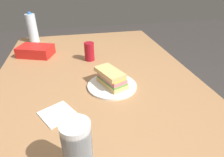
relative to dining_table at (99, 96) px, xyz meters
The scene contains 8 objects.
dining_table is the anchor object (origin of this frame).
paper_plate 0.11m from the dining_table, 117.49° to the right, with size 0.26×0.26×0.01m, color white.
sandwich 0.15m from the dining_table, 116.72° to the right, with size 0.20×0.16×0.08m.
soda_can_red 0.36m from the dining_table, ahead, with size 0.07×0.07×0.12m, color maroon.
chip_bag 0.63m from the dining_table, 37.65° to the left, with size 0.23×0.15×0.07m, color red.
water_bottle_tall 0.92m from the dining_table, 28.13° to the left, with size 0.08×0.08×0.24m.
plastic_cup_stack 0.55m from the dining_table, 165.37° to the left, with size 0.08×0.08×0.20m.
paper_napkin 0.30m from the dining_table, 134.37° to the left, with size 0.13×0.13×0.01m, color white.
Camera 1 is at (-0.90, 0.12, 1.32)m, focal length 31.38 mm.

